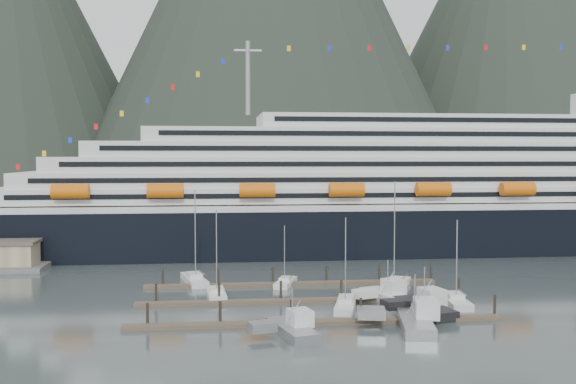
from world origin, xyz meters
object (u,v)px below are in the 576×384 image
at_px(trawler_e, 387,295).
at_px(sailboat_d, 346,305).
at_px(sailboat_a, 216,295).
at_px(cruise_ship, 425,197).
at_px(sailboat_f, 286,283).
at_px(trawler_c, 413,319).
at_px(trawler_d, 423,307).
at_px(trawler_b, 291,329).
at_px(sailboat_h, 454,302).
at_px(sailboat_e, 194,280).
at_px(sailboat_g, 395,286).

bearing_deg(trawler_e, sailboat_d, 98.28).
xyz_separation_m(sailboat_a, sailboat_d, (17.96, -9.02, -0.01)).
bearing_deg(cruise_ship, sailboat_f, -132.87).
relative_size(trawler_c, trawler_e, 1.35).
xyz_separation_m(cruise_ship, trawler_d, (-19.65, -60.55, -11.15)).
height_order(sailboat_a, trawler_b, sailboat_a).
height_order(trawler_c, trawler_e, trawler_c).
xyz_separation_m(sailboat_d, sailboat_h, (15.85, 0.30, 0.02)).
height_order(sailboat_h, trawler_d, sailboat_h).
xyz_separation_m(sailboat_a, sailboat_e, (-3.60, 12.23, 0.02)).
xyz_separation_m(sailboat_g, trawler_d, (-0.90, -17.12, 0.43)).
relative_size(sailboat_a, trawler_b, 1.33).
xyz_separation_m(sailboat_d, trawler_d, (9.78, -4.36, 0.48)).
height_order(sailboat_f, trawler_b, sailboat_f).
relative_size(sailboat_g, trawler_b, 1.72).
relative_size(sailboat_d, sailboat_g, 0.74).
bearing_deg(sailboat_f, sailboat_g, -86.01).
relative_size(sailboat_d, sailboat_f, 1.28).
height_order(cruise_ship, sailboat_h, cruise_ship).
distance_m(cruise_ship, trawler_b, 80.76).
bearing_deg(sailboat_a, trawler_e, -105.66).
bearing_deg(trawler_c, sailboat_e, 51.41).
height_order(sailboat_f, sailboat_g, sailboat_g).
distance_m(sailboat_f, trawler_c, 31.31).
distance_m(sailboat_e, trawler_c, 42.71).
relative_size(sailboat_d, trawler_e, 1.22).
bearing_deg(sailboat_g, trawler_b, 169.97).
height_order(sailboat_g, trawler_b, sailboat_g).
height_order(sailboat_e, trawler_b, sailboat_e).
xyz_separation_m(sailboat_f, trawler_e, (13.40, -13.91, 0.48)).
height_order(cruise_ship, sailboat_a, cruise_ship).
height_order(trawler_d, trawler_e, trawler_d).
distance_m(sailboat_a, sailboat_d, 20.09).
distance_m(sailboat_g, trawler_e, 10.03).
relative_size(cruise_ship, trawler_e, 19.42).
bearing_deg(trawler_c, sailboat_f, 34.97).
height_order(sailboat_d, sailboat_f, sailboat_d).
height_order(sailboat_e, trawler_e, sailboat_e).
bearing_deg(trawler_c, cruise_ship, -8.27).
bearing_deg(sailboat_g, trawler_e, -175.68).
bearing_deg(trawler_b, sailboat_f, -19.70).
bearing_deg(sailboat_d, cruise_ship, -12.71).
relative_size(sailboat_g, sailboat_h, 1.39).
xyz_separation_m(sailboat_a, trawler_d, (27.74, -13.37, 0.46)).
distance_m(sailboat_e, sailboat_f, 15.47).
relative_size(sailboat_f, sailboat_g, 0.58).
bearing_deg(trawler_c, sailboat_g, 0.29).
bearing_deg(sailboat_f, sailboat_h, -108.27).
relative_size(sailboat_a, trawler_c, 0.94).
distance_m(sailboat_e, trawler_e, 33.47).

